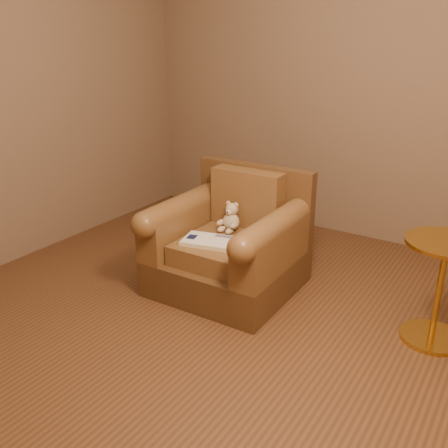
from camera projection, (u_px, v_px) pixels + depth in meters
The scene contains 6 objects.
floor at pixel (224, 336), 3.00m from camera, with size 4.00×4.00×0.00m, color brown.
room at pixel (225, 31), 2.38m from camera, with size 4.02×4.02×2.71m.
armchair at pixel (231, 245), 3.49m from camera, with size 0.92×0.88×0.82m.
teddy_bear at pixel (230, 220), 3.52m from camera, with size 0.16×0.17×0.21m.
guidebook at pixel (210, 241), 3.32m from camera, with size 0.41×0.30×0.03m.
side_table at pixel (440, 288), 2.85m from camera, with size 0.45×0.45×0.63m.
Camera 1 is at (1.38, -2.15, 1.71)m, focal length 40.00 mm.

